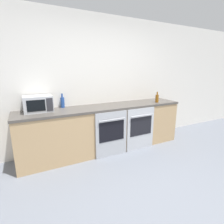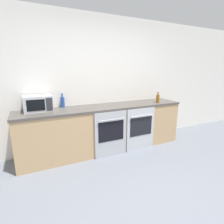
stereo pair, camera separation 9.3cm
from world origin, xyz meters
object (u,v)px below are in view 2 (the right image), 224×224
Objects in this scene: oven_left at (111,134)px; microwave at (38,103)px; bottle_amber at (158,98)px; bottle_blue at (63,102)px; oven_right at (141,129)px.

microwave is (-1.15, 0.43, 0.59)m from oven_left.
bottle_blue is at bearing 168.52° from bottle_amber.
oven_left is at bearing -20.43° from microwave.
microwave is (-1.80, 0.43, 0.59)m from oven_right.
microwave is 1.74× the size of bottle_blue.
microwave is at bearing 159.57° from oven_left.
bottle_amber is at bearing -11.48° from bottle_blue.
oven_left is 3.76× the size of bottle_amber.
oven_right is at bearing 0.00° from oven_left.
bottle_amber is (1.18, 0.18, 0.55)m from oven_left.
bottle_blue is (-0.72, 0.57, 0.56)m from oven_left.
oven_right is 1.87× the size of microwave.
bottle_amber is at bearing 8.61° from oven_left.
oven_left and oven_right have the same top height.
bottle_amber is (1.90, -0.39, -0.01)m from bottle_blue.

